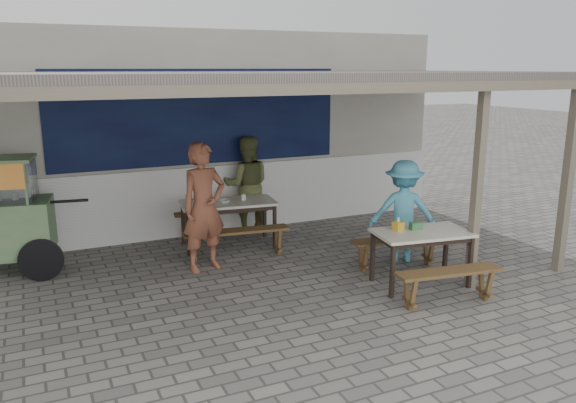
# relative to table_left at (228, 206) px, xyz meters

# --- Properties ---
(ground) EXTENTS (60.00, 60.00, 0.00)m
(ground) POSITION_rel_table_left_xyz_m (0.05, -2.10, -0.67)
(ground) COLOR slate
(ground) RESTS_ON ground
(back_wall) EXTENTS (9.00, 1.28, 3.50)m
(back_wall) POSITION_rel_table_left_xyz_m (0.05, 1.47, 1.05)
(back_wall) COLOR #B1AE9F
(back_wall) RESTS_ON ground
(warung_roof) EXTENTS (9.00, 4.21, 2.81)m
(warung_roof) POSITION_rel_table_left_xyz_m (0.07, -1.21, 2.04)
(warung_roof) COLOR #605752
(warung_roof) RESTS_ON ground
(table_left) EXTENTS (1.60, 0.94, 0.75)m
(table_left) POSITION_rel_table_left_xyz_m (0.00, 0.00, 0.00)
(table_left) COLOR silver
(table_left) RESTS_ON ground
(bench_left_street) EXTENTS (1.64, 0.49, 0.45)m
(bench_left_street) POSITION_rel_table_left_xyz_m (-0.08, -0.63, -0.33)
(bench_left_street) COLOR brown
(bench_left_street) RESTS_ON ground
(bench_left_wall) EXTENTS (1.64, 0.49, 0.45)m
(bench_left_wall) POSITION_rel_table_left_xyz_m (0.08, 0.63, -0.33)
(bench_left_wall) COLOR brown
(bench_left_wall) RESTS_ON ground
(table_right) EXTENTS (1.35, 0.89, 0.75)m
(table_right) POSITION_rel_table_left_xyz_m (1.79, -2.70, -0.01)
(table_right) COLOR silver
(table_right) RESTS_ON ground
(bench_right_street) EXTENTS (1.38, 0.47, 0.45)m
(bench_right_street) POSITION_rel_table_left_xyz_m (1.69, -3.39, -0.34)
(bench_right_street) COLOR brown
(bench_right_street) RESTS_ON ground
(bench_right_wall) EXTENTS (1.38, 0.47, 0.45)m
(bench_right_wall) POSITION_rel_table_left_xyz_m (1.89, -2.02, -0.34)
(bench_right_wall) COLOR brown
(bench_right_wall) RESTS_ON ground
(patron_street_side) EXTENTS (0.76, 0.59, 1.86)m
(patron_street_side) POSITION_rel_table_left_xyz_m (-0.66, -0.91, 0.25)
(patron_street_side) COLOR brown
(patron_street_side) RESTS_ON ground
(patron_wall_side) EXTENTS (0.99, 0.87, 1.71)m
(patron_wall_side) POSITION_rel_table_left_xyz_m (0.58, 0.65, 0.18)
(patron_wall_side) COLOR brown
(patron_wall_side) RESTS_ON ground
(patron_right_table) EXTENTS (1.15, 1.00, 1.54)m
(patron_right_table) POSITION_rel_table_left_xyz_m (2.17, -1.76, 0.10)
(patron_right_table) COLOR #4CA3BE
(patron_right_table) RESTS_ON ground
(tissue_box) EXTENTS (0.14, 0.14, 0.12)m
(tissue_box) POSITION_rel_table_left_xyz_m (1.53, -2.53, 0.14)
(tissue_box) COLOR gold
(tissue_box) RESTS_ON table_right
(donation_box) EXTENTS (0.17, 0.12, 0.10)m
(donation_box) POSITION_rel_table_left_xyz_m (1.76, -2.60, 0.13)
(donation_box) COLOR #316F40
(donation_box) RESTS_ON table_right
(condiment_jar) EXTENTS (0.08, 0.08, 0.09)m
(condiment_jar) POSITION_rel_table_left_xyz_m (0.28, 0.02, 0.12)
(condiment_jar) COLOR silver
(condiment_jar) RESTS_ON table_left
(condiment_bowl) EXTENTS (0.20, 0.20, 0.04)m
(condiment_bowl) POSITION_rel_table_left_xyz_m (-0.07, -0.02, 0.10)
(condiment_bowl) COLOR silver
(condiment_bowl) RESTS_ON table_left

